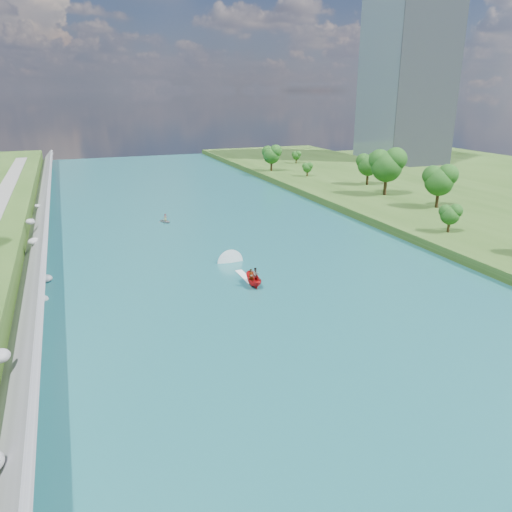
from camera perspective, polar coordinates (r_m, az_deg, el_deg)
name	(u,v)px	position (r m, az deg, el deg)	size (l,w,h in m)	color
ground	(294,314)	(52.93, 4.40, -6.62)	(260.00, 260.00, 0.00)	#2D5119
river_water	(234,257)	(70.21, -2.52, -0.13)	(55.00, 240.00, 0.10)	#17545B
berm_east	(504,221)	(97.00, 26.48, 3.58)	(44.00, 240.00, 1.50)	#2D5119
riprap_bank	(33,270)	(65.72, -24.16, -1.48)	(4.08, 236.00, 4.12)	slate
office_tower	(408,65)	(172.76, 16.96, 20.18)	(22.00, 22.00, 60.00)	gray
trees_east	(418,183)	(98.97, 18.04, 7.98)	(17.81, 139.66, 11.39)	#194813
motorboat	(248,275)	(61.46, -0.90, -2.20)	(3.60, 18.73, 2.21)	red
raft	(165,220)	(90.13, -10.31, 4.02)	(2.57, 2.97, 1.51)	gray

